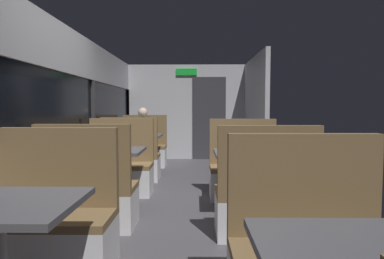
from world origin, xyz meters
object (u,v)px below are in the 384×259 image
Objects in this scene: dining_table_far_window at (138,140)px; seated_passenger at (143,142)px; bench_rear_aisle_facing_end at (265,203)px; coffee_cup_primary at (90,147)px; dining_table_mid_window at (107,157)px; dining_table_rear_aisle at (253,160)px; bench_far_window_facing_end at (131,161)px; bench_near_window_facing_entry at (52,228)px; bench_mid_window_facing_end at (89,197)px; bench_far_window_facing_entry at (144,151)px; bench_rear_aisle_facing_entry at (244,174)px; bench_mid_window_facing_entry at (120,171)px.

dining_table_far_window is 0.64m from seated_passenger.
coffee_cup_primary is at bearing 157.18° from bench_rear_aisle_facing_end.
dining_table_mid_window is 2.91m from seated_passenger.
bench_rear_aisle_facing_end reaches higher than dining_table_rear_aisle.
bench_far_window_facing_end is at bearing -90.00° from seated_passenger.
bench_mid_window_facing_end is at bearing 90.00° from bench_near_window_facing_entry.
dining_table_rear_aisle is at bearing 90.00° from bench_rear_aisle_facing_end.
bench_far_window_facing_entry is at bearing 90.00° from dining_table_mid_window.
bench_far_window_facing_end reaches higher than dining_table_rear_aisle.
bench_rear_aisle_facing_entry is (1.79, -1.78, -0.31)m from dining_table_far_window.
bench_rear_aisle_facing_entry is 2.10m from coffee_cup_primary.
dining_table_mid_window is at bearing -90.00° from bench_far_window_facing_entry.
bench_far_window_facing_end is at bearing -90.00° from dining_table_far_window.
bench_near_window_facing_entry is 0.89m from bench_mid_window_facing_end.
bench_far_window_facing_entry is 4.28m from bench_rear_aisle_facing_end.
bench_near_window_facing_entry is 3.88m from dining_table_far_window.
bench_rear_aisle_facing_entry is (1.79, -2.48, 0.00)m from bench_far_window_facing_entry.
dining_table_far_window is 0.77m from bench_far_window_facing_entry.
dining_table_mid_window is 0.82× the size of bench_far_window_facing_end.
bench_far_window_facing_end is 1.00× the size of bench_rear_aisle_facing_entry.
bench_rear_aisle_facing_entry is at bearing -44.92° from dining_table_far_window.
coffee_cup_primary is at bearing 176.22° from dining_table_rear_aisle.
bench_rear_aisle_facing_entry is at bearing 33.81° from bench_mid_window_facing_end.
bench_mid_window_facing_end is 0.87× the size of seated_passenger.
dining_table_mid_window is at bearing 173.62° from dining_table_rear_aisle.
dining_table_rear_aisle is (1.79, -0.90, 0.31)m from bench_mid_window_facing_entry.
bench_far_window_facing_end is at bearing -90.00° from bench_far_window_facing_entry.
bench_mid_window_facing_entry is at bearing 173.62° from bench_rear_aisle_facing_entry.
bench_far_window_facing_end is (0.00, -0.70, -0.31)m from dining_table_far_window.
bench_rear_aisle_facing_end reaches higher than dining_table_far_window.
dining_table_mid_window is at bearing 90.00° from bench_near_window_facing_entry.
bench_far_window_facing_entry is 3.67m from dining_table_rear_aisle.
bench_mid_window_facing_end is at bearing -90.00° from bench_far_window_facing_end.
bench_near_window_facing_entry and bench_mid_window_facing_end have the same top height.
bench_near_window_facing_entry is 1.62m from dining_table_mid_window.
dining_table_rear_aisle is 3.59m from seated_passenger.
bench_far_window_facing_entry is 12.22× the size of coffee_cup_primary.
dining_table_rear_aisle is (1.79, -0.20, 0.00)m from dining_table_mid_window.
dining_table_far_window is 3.67m from bench_rear_aisle_facing_end.
dining_table_mid_window is 0.77m from bench_mid_window_facing_end.
seated_passenger reaches higher than bench_near_window_facing_entry.
bench_far_window_facing_end reaches higher than coffee_cup_primary.
bench_rear_aisle_facing_entry reaches higher than dining_table_mid_window.
dining_table_rear_aisle is at bearing -60.09° from seated_passenger.
bench_mid_window_facing_end is 1.80m from bench_rear_aisle_facing_end.
bench_far_window_facing_end is at bearing 125.78° from bench_rear_aisle_facing_end.
bench_mid_window_facing_entry is 0.91m from coffee_cup_primary.
bench_far_window_facing_entry is at bearing 114.75° from bench_rear_aisle_facing_end.
bench_rear_aisle_facing_end reaches higher than dining_table_mid_window.
dining_table_mid_window is (0.00, 1.58, 0.31)m from bench_near_window_facing_entry.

